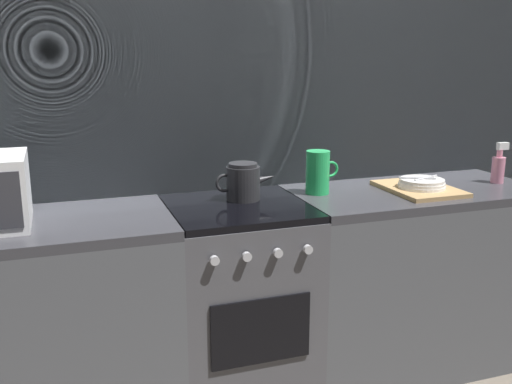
{
  "coord_description": "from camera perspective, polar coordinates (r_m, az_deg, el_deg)",
  "views": [
    {
      "loc": [
        -0.72,
        -2.32,
        1.55
      ],
      "look_at": [
        0.08,
        0.0,
        0.95
      ],
      "focal_mm": 40.86,
      "sensor_mm": 36.0,
      "label": 1
    }
  ],
  "objects": [
    {
      "name": "counter_left",
      "position": [
        2.57,
        -21.72,
        -12.62
      ],
      "size": [
        1.2,
        0.6,
        0.9
      ],
      "color": "#515459",
      "rests_on": "ground_plane"
    },
    {
      "name": "pitcher",
      "position": [
        2.71,
        6.09,
        1.94
      ],
      "size": [
        0.16,
        0.11,
        0.2
      ],
      "color": "green",
      "rests_on": "counter_right"
    },
    {
      "name": "stove_unit",
      "position": [
        2.66,
        -1.71,
        -10.66
      ],
      "size": [
        0.6,
        0.63,
        0.9
      ],
      "color": "#4C4C51",
      "rests_on": "ground_plane"
    },
    {
      "name": "dish_pile",
      "position": [
        2.85,
        15.78,
        0.54
      ],
      "size": [
        0.3,
        0.4,
        0.07
      ],
      "color": "tan",
      "rests_on": "counter_right"
    },
    {
      "name": "kettle",
      "position": [
        2.58,
        -1.25,
        1.0
      ],
      "size": [
        0.28,
        0.15,
        0.17
      ],
      "color": "#262628",
      "rests_on": "stove_unit"
    },
    {
      "name": "spray_bottle",
      "position": [
        3.16,
        22.64,
        2.27
      ],
      "size": [
        0.08,
        0.06,
        0.2
      ],
      "color": "pink",
      "rests_on": "counter_right"
    },
    {
      "name": "counter_right",
      "position": [
        3.03,
        14.9,
        -8.0
      ],
      "size": [
        1.2,
        0.6,
        0.9
      ],
      "color": "#515459",
      "rests_on": "ground_plane"
    },
    {
      "name": "back_wall",
      "position": [
        2.76,
        -3.84,
        6.43
      ],
      "size": [
        3.6,
        0.05,
        2.4
      ],
      "color": "gray",
      "rests_on": "ground_plane"
    }
  ]
}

